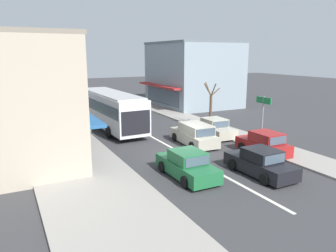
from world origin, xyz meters
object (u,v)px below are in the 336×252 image
sedan_behind_bus_mid (260,163)px  sedan_behind_bus_near (187,165)px  pedestrian_with_handbag_near (88,131)px  pedestrian_browsing_midblock (72,113)px  traffic_light_downstreet (71,89)px  parked_hatchback_kerb_front (264,144)px  wagon_adjacent_lane_trail (194,135)px  directional_road_sign (263,109)px  street_tree_right (211,107)px  city_bus (111,108)px  parked_sedan_kerb_second (214,128)px

sedan_behind_bus_mid → sedan_behind_bus_near: same height
pedestrian_with_handbag_near → pedestrian_browsing_midblock: bearing=87.1°
sedan_behind_bus_mid → sedan_behind_bus_near: 4.03m
sedan_behind_bus_mid → traffic_light_downstreet: (-5.70, 22.39, 2.19)m
parked_hatchback_kerb_front → traffic_light_downstreet: traffic_light_downstreet is taller
wagon_adjacent_lane_trail → traffic_light_downstreet: (-5.69, 15.56, 2.11)m
traffic_light_downstreet → directional_road_sign: traffic_light_downstreet is taller
street_tree_right → traffic_light_downstreet: bearing=131.3°
wagon_adjacent_lane_trail → parked_hatchback_kerb_front: 4.97m
sedan_behind_bus_near → wagon_adjacent_lane_trail: 6.49m
city_bus → street_tree_right: street_tree_right is taller
parked_hatchback_kerb_front → traffic_light_downstreet: size_ratio=0.88×
pedestrian_browsing_midblock → city_bus: bearing=-52.1°
parked_hatchback_kerb_front → pedestrian_browsing_midblock: (-9.34, 15.18, 0.36)m
parked_hatchback_kerb_front → pedestrian_browsing_midblock: pedestrian_browsing_midblock is taller
traffic_light_downstreet → parked_sedan_kerb_second: bearing=-59.4°
sedan_behind_bus_mid → parked_hatchback_kerb_front: size_ratio=1.14×
city_bus → parked_sedan_kerb_second: size_ratio=2.58×
traffic_light_downstreet → directional_road_sign: bearing=-61.5°
pedestrian_with_handbag_near → city_bus: bearing=55.6°
sedan_behind_bus_near → pedestrian_browsing_midblock: 16.63m
sedan_behind_bus_mid → traffic_light_downstreet: bearing=104.3°
city_bus → directional_road_sign: directional_road_sign is taller
parked_sedan_kerb_second → traffic_light_downstreet: traffic_light_downstreet is taller
directional_road_sign → pedestrian_with_handbag_near: (-11.05, 5.57, -1.61)m
sedan_behind_bus_near → parked_sedan_kerb_second: same height
parked_sedan_kerb_second → street_tree_right: size_ratio=1.06×
sedan_behind_bus_mid → pedestrian_with_handbag_near: size_ratio=2.59×
city_bus → directional_road_sign: size_ratio=3.04×
wagon_adjacent_lane_trail → parked_sedan_kerb_second: 3.02m
traffic_light_downstreet → directional_road_sign: 20.51m
city_bus → wagon_adjacent_lane_trail: bearing=-63.2°
pedestrian_with_handbag_near → wagon_adjacent_lane_trail: bearing=-24.2°
sedan_behind_bus_near → directional_road_sign: (7.83, 2.86, 2.01)m
wagon_adjacent_lane_trail → traffic_light_downstreet: 16.70m
sedan_behind_bus_mid → parked_sedan_kerb_second: size_ratio=1.00×
city_bus → wagon_adjacent_lane_trail: 8.61m
parked_hatchback_kerb_front → directional_road_sign: 2.88m
street_tree_right → pedestrian_browsing_midblock: size_ratio=2.45×
sedan_behind_bus_mid → street_tree_right: (4.24, 11.05, 1.22)m
city_bus → traffic_light_downstreet: size_ratio=2.60×
sedan_behind_bus_mid → parked_hatchback_kerb_front: parked_hatchback_kerb_front is taller
traffic_light_downstreet → pedestrian_browsing_midblock: size_ratio=2.58×
traffic_light_downstreet → street_tree_right: 15.11m
parked_sedan_kerb_second → street_tree_right: 3.45m
wagon_adjacent_lane_trail → parked_sedan_kerb_second: size_ratio=1.08×
street_tree_right → pedestrian_with_handbag_near: street_tree_right is taller
wagon_adjacent_lane_trail → pedestrian_browsing_midblock: 12.86m
sedan_behind_bus_near → traffic_light_downstreet: size_ratio=1.00×
city_bus → parked_sedan_kerb_second: city_bus is taller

